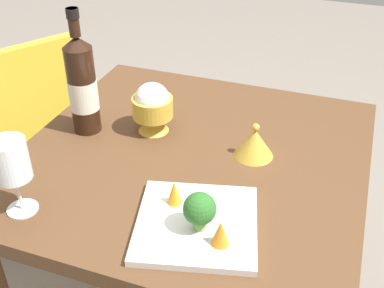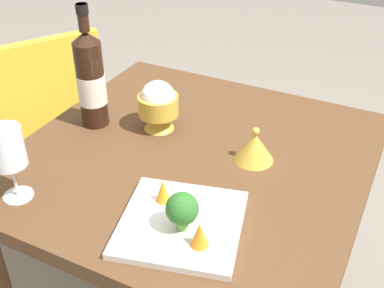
% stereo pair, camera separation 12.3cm
% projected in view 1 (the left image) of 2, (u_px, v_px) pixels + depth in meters
% --- Properties ---
extents(dining_table, '(0.87, 0.87, 0.75)m').
position_uv_depth(dining_table, '(192.00, 182.00, 1.30)').
color(dining_table, brown).
rests_on(dining_table, ground_plane).
extents(chair_by_wall, '(0.55, 0.55, 0.85)m').
position_uv_depth(chair_by_wall, '(25.00, 122.00, 1.81)').
color(chair_by_wall, gold).
rests_on(chair_by_wall, ground_plane).
extents(wine_bottle, '(0.08, 0.08, 0.34)m').
position_uv_depth(wine_bottle, '(82.00, 85.00, 1.27)').
color(wine_bottle, black).
rests_on(wine_bottle, dining_table).
extents(wine_glass, '(0.08, 0.08, 0.18)m').
position_uv_depth(wine_glass, '(11.00, 162.00, 0.99)').
color(wine_glass, white).
rests_on(wine_glass, dining_table).
extents(rice_bowl, '(0.11, 0.11, 0.14)m').
position_uv_depth(rice_bowl, '(153.00, 107.00, 1.30)').
color(rice_bowl, gold).
rests_on(rice_bowl, dining_table).
extents(rice_bowl_lid, '(0.10, 0.10, 0.09)m').
position_uv_depth(rice_bowl_lid, '(254.00, 143.00, 1.22)').
color(rice_bowl_lid, gold).
rests_on(rice_bowl_lid, dining_table).
extents(serving_plate, '(0.30, 0.30, 0.02)m').
position_uv_depth(serving_plate, '(197.00, 224.00, 1.02)').
color(serving_plate, white).
rests_on(serving_plate, dining_table).
extents(broccoli_floret, '(0.07, 0.07, 0.09)m').
position_uv_depth(broccoli_floret, '(200.00, 209.00, 0.97)').
color(broccoli_floret, '#729E4C').
rests_on(broccoli_floret, serving_plate).
extents(carrot_garnish_left, '(0.03, 0.03, 0.06)m').
position_uv_depth(carrot_garnish_left, '(174.00, 192.00, 1.05)').
color(carrot_garnish_left, orange).
rests_on(carrot_garnish_left, serving_plate).
extents(carrot_garnish_right, '(0.04, 0.04, 0.06)m').
position_uv_depth(carrot_garnish_right, '(221.00, 233.00, 0.94)').
color(carrot_garnish_right, orange).
rests_on(carrot_garnish_right, serving_plate).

